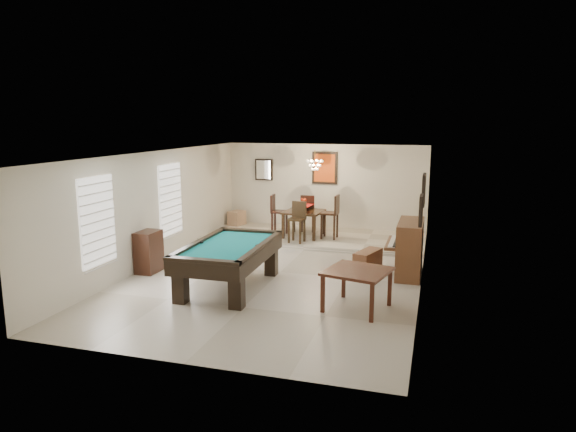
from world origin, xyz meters
The scene contains 26 objects.
ground_plane centered at (0.00, 0.00, -0.01)m, with size 6.00×9.00×0.02m, color beige.
wall_back centered at (0.00, 4.50, 1.30)m, with size 6.00×0.04×2.60m, color silver.
wall_front centered at (0.00, -4.50, 1.30)m, with size 6.00×0.04×2.60m, color silver.
wall_left centered at (-3.00, 0.00, 1.30)m, with size 0.04×9.00×2.60m, color silver.
wall_right centered at (3.00, 0.00, 1.30)m, with size 0.04×9.00×2.60m, color silver.
ceiling centered at (0.00, 0.00, 2.60)m, with size 6.00×9.00×0.04m, color white.
dining_step centered at (0.00, 3.25, 0.06)m, with size 6.00×2.50×0.12m, color beige.
window_left_front centered at (-2.97, -2.20, 1.40)m, with size 0.06×1.00×1.70m, color white.
window_left_rear centered at (-2.97, 0.60, 1.40)m, with size 0.06×1.00×1.70m, color white.
pool_table centered at (-0.66, -1.29, 0.44)m, with size 1.42×2.62×0.87m, color black, non-canonical shape.
square_table centered at (1.95, -1.74, 0.36)m, with size 1.03×1.03×0.71m, color #37180D, non-canonical shape.
upright_piano centered at (2.59, 0.60, 0.59)m, with size 0.79×1.40×1.17m, color brown, non-canonical shape.
piano_bench centered at (1.84, 0.59, 0.24)m, with size 0.33×0.85×0.47m, color brown.
apothecary_chest centered at (-2.78, -0.79, 0.46)m, with size 0.41×0.61×0.92m, color black.
dining_table centered at (-0.27, 3.07, 0.54)m, with size 1.01×1.01×0.84m, color black, non-canonical shape.
flower_vase centered at (-0.27, 3.07, 1.08)m, with size 0.14×0.14×0.25m, color red, non-canonical shape.
dining_chair_south centered at (-0.27, 2.33, 0.65)m, with size 0.40×0.40×1.07m, color black, non-canonical shape.
dining_chair_north centered at (-0.31, 3.77, 0.66)m, with size 0.40×0.40×1.07m, color black, non-canonical shape.
dining_chair_west centered at (-0.98, 3.08, 0.68)m, with size 0.42×0.42×1.13m, color black, non-canonical shape.
dining_chair_east centered at (0.46, 3.03, 0.72)m, with size 0.44×0.44×1.19m, color black, non-canonical shape.
corner_bench centered at (-2.65, 4.03, 0.33)m, with size 0.38×0.47×0.43m, color tan.
chandelier centered at (0.00, 3.20, 2.20)m, with size 0.44×0.44×0.60m, color #FFE5B2, non-canonical shape.
back_painting centered at (0.00, 4.46, 1.90)m, with size 0.75×0.06×0.95m, color #D84C14.
back_mirror centered at (-1.90, 4.46, 1.80)m, with size 0.55×0.06×0.65m, color white.
right_picture_upper centered at (2.96, 0.30, 1.90)m, with size 0.06×0.55×0.65m, color slate.
right_picture_lower centered at (2.96, -1.00, 1.70)m, with size 0.06×0.45×0.55m, color gray.
Camera 1 is at (3.21, -10.37, 3.30)m, focal length 32.00 mm.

